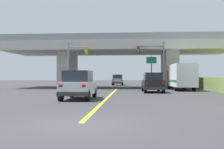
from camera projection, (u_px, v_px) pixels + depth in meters
name	position (u px, v px, depth m)	size (l,w,h in m)	color
ground	(118.00, 88.00, 36.52)	(160.00, 160.00, 0.00)	#353538
overpass_bridge	(118.00, 53.00, 36.57)	(31.80, 9.38, 7.26)	#B7B5AD
lane_divider_stripe	(110.00, 96.00, 21.14)	(0.20, 25.23, 0.01)	yellow
suv_lead	(79.00, 85.00, 17.76)	(2.04, 4.30, 2.02)	silver
suv_crossing	(152.00, 82.00, 25.84)	(2.08, 4.62, 2.02)	black
box_truck	(181.00, 77.00, 30.12)	(2.33, 7.57, 3.09)	red
sedan_oncoming	(118.00, 80.00, 48.07)	(2.05, 4.83, 2.02)	silver
traffic_signal_nearside	(155.00, 58.00, 31.24)	(3.42, 0.36, 6.05)	#56595E
traffic_signal_farside	(75.00, 60.00, 31.16)	(2.48, 0.36, 5.86)	slate
highway_sign	(151.00, 65.00, 33.64)	(1.39, 0.17, 4.45)	#56595E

